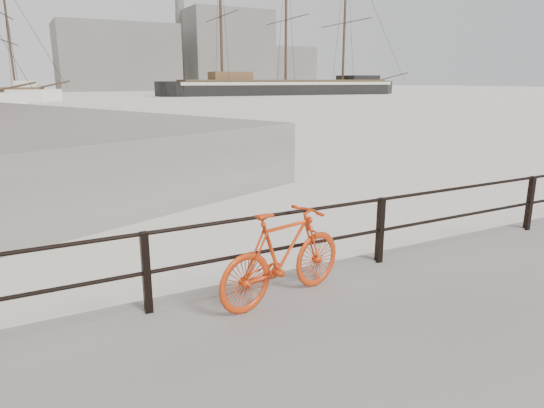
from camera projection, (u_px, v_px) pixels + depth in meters
name	position (u px, v px, depth m)	size (l,w,h in m)	color
ground	(516.00, 245.00, 9.18)	(400.00, 400.00, 0.00)	white
guardrail	(530.00, 203.00, 8.84)	(28.00, 0.10, 1.00)	black
bicycle	(283.00, 255.00, 5.99)	(1.95, 0.29, 1.17)	red
barque_black	(285.00, 95.00, 100.04)	(59.73, 19.55, 33.82)	black
industrial_west	(117.00, 58.00, 135.74)	(32.00, 18.00, 18.00)	gray
industrial_mid	(226.00, 51.00, 155.19)	(26.00, 20.00, 24.00)	gray
industrial_east	(281.00, 68.00, 171.17)	(20.00, 16.00, 14.00)	gray
smokestack	(180.00, 17.00, 151.06)	(2.80, 2.80, 44.00)	gray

